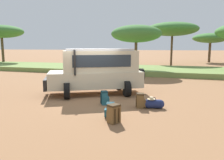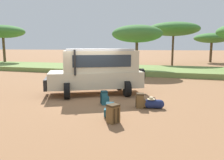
{
  "view_description": "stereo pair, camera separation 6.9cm",
  "coord_description": "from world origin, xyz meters",
  "px_view_note": "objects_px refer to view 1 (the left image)",
  "views": [
    {
      "loc": [
        4.22,
        -10.07,
        2.54
      ],
      "look_at": [
        1.18,
        -0.42,
        1.0
      ],
      "focal_mm": 35.0,
      "sensor_mm": 36.0,
      "label": 1
    },
    {
      "loc": [
        4.29,
        -10.04,
        2.54
      ],
      "look_at": [
        1.18,
        -0.42,
        1.0
      ],
      "focal_mm": 35.0,
      "sensor_mm": 36.0,
      "label": 2
    }
  ],
  "objects_px": {
    "backpack_outermost": "(114,114)",
    "acacia_tree_far_left": "(1,32)",
    "backpack_beside_front_wheel": "(110,110)",
    "duffel_bag_low_black_case": "(154,104)",
    "acacia_tree_centre_back": "(172,29)",
    "acacia_tree_right_mid": "(210,38)",
    "acacia_tree_left_mid": "(136,34)",
    "backpack_cluster_center": "(141,101)",
    "backpack_near_rear_wheel": "(105,98)",
    "safari_vehicle": "(97,70)"
  },
  "relations": [
    {
      "from": "safari_vehicle",
      "to": "backpack_near_rear_wheel",
      "type": "xyz_separation_m",
      "value": [
        1.12,
        -2.01,
        -1.0
      ]
    },
    {
      "from": "acacia_tree_right_mid",
      "to": "backpack_beside_front_wheel",
      "type": "bearing_deg",
      "value": -102.04
    },
    {
      "from": "backpack_cluster_center",
      "to": "backpack_near_rear_wheel",
      "type": "bearing_deg",
      "value": 177.98
    },
    {
      "from": "acacia_tree_centre_back",
      "to": "backpack_outermost",
      "type": "bearing_deg",
      "value": -91.93
    },
    {
      "from": "acacia_tree_far_left",
      "to": "duffel_bag_low_black_case",
      "type": "bearing_deg",
      "value": -34.63
    },
    {
      "from": "acacia_tree_left_mid",
      "to": "acacia_tree_right_mid",
      "type": "relative_size",
      "value": 0.85
    },
    {
      "from": "backpack_cluster_center",
      "to": "backpack_near_rear_wheel",
      "type": "xyz_separation_m",
      "value": [
        -1.62,
        0.06,
        -0.01
      ]
    },
    {
      "from": "backpack_near_rear_wheel",
      "to": "acacia_tree_far_left",
      "type": "distance_m",
      "value": 26.49
    },
    {
      "from": "safari_vehicle",
      "to": "backpack_cluster_center",
      "type": "bearing_deg",
      "value": -37.02
    },
    {
      "from": "acacia_tree_far_left",
      "to": "acacia_tree_left_mid",
      "type": "distance_m",
      "value": 20.2
    },
    {
      "from": "backpack_beside_front_wheel",
      "to": "backpack_cluster_center",
      "type": "xyz_separation_m",
      "value": [
        0.84,
        1.56,
        0.04
      ]
    },
    {
      "from": "safari_vehicle",
      "to": "acacia_tree_far_left",
      "type": "distance_m",
      "value": 24.26
    },
    {
      "from": "acacia_tree_far_left",
      "to": "backpack_cluster_center",
      "type": "bearing_deg",
      "value": -35.45
    },
    {
      "from": "backpack_outermost",
      "to": "acacia_tree_right_mid",
      "type": "bearing_deg",
      "value": 78.66
    },
    {
      "from": "duffel_bag_low_black_case",
      "to": "backpack_outermost",
      "type": "bearing_deg",
      "value": -115.92
    },
    {
      "from": "backpack_outermost",
      "to": "acacia_tree_far_left",
      "type": "xyz_separation_m",
      "value": [
        -21.84,
        18.03,
        4.31
      ]
    },
    {
      "from": "backpack_near_rear_wheel",
      "to": "duffel_bag_low_black_case",
      "type": "height_order",
      "value": "backpack_near_rear_wheel"
    },
    {
      "from": "backpack_near_rear_wheel",
      "to": "acacia_tree_right_mid",
      "type": "height_order",
      "value": "acacia_tree_right_mid"
    },
    {
      "from": "backpack_beside_front_wheel",
      "to": "acacia_tree_far_left",
      "type": "bearing_deg",
      "value": 140.92
    },
    {
      "from": "backpack_beside_front_wheel",
      "to": "acacia_tree_left_mid",
      "type": "xyz_separation_m",
      "value": [
        -1.77,
        13.43,
        3.49
      ]
    },
    {
      "from": "backpack_near_rear_wheel",
      "to": "acacia_tree_right_mid",
      "type": "distance_m",
      "value": 31.44
    },
    {
      "from": "acacia_tree_far_left",
      "to": "acacia_tree_left_mid",
      "type": "xyz_separation_m",
      "value": [
        19.77,
        -4.06,
        -0.87
      ]
    },
    {
      "from": "acacia_tree_left_mid",
      "to": "acacia_tree_right_mid",
      "type": "height_order",
      "value": "acacia_tree_right_mid"
    },
    {
      "from": "acacia_tree_right_mid",
      "to": "acacia_tree_far_left",
      "type": "bearing_deg",
      "value": -153.05
    },
    {
      "from": "backpack_outermost",
      "to": "acacia_tree_left_mid",
      "type": "bearing_deg",
      "value": 98.42
    },
    {
      "from": "duffel_bag_low_black_case",
      "to": "safari_vehicle",
      "type": "bearing_deg",
      "value": 149.08
    },
    {
      "from": "backpack_near_rear_wheel",
      "to": "acacia_tree_right_mid",
      "type": "relative_size",
      "value": 0.11
    },
    {
      "from": "backpack_cluster_center",
      "to": "backpack_outermost",
      "type": "bearing_deg",
      "value": -104.52
    },
    {
      "from": "backpack_near_rear_wheel",
      "to": "backpack_outermost",
      "type": "relative_size",
      "value": 0.94
    },
    {
      "from": "backpack_near_rear_wheel",
      "to": "backpack_outermost",
      "type": "bearing_deg",
      "value": -63.33
    },
    {
      "from": "acacia_tree_far_left",
      "to": "backpack_outermost",
      "type": "bearing_deg",
      "value": -39.54
    },
    {
      "from": "backpack_beside_front_wheel",
      "to": "duffel_bag_low_black_case",
      "type": "distance_m",
      "value": 2.16
    },
    {
      "from": "backpack_cluster_center",
      "to": "acacia_tree_centre_back",
      "type": "relative_size",
      "value": 0.08
    },
    {
      "from": "backpack_near_rear_wheel",
      "to": "acacia_tree_left_mid",
      "type": "distance_m",
      "value": 12.35
    },
    {
      "from": "safari_vehicle",
      "to": "backpack_beside_front_wheel",
      "type": "height_order",
      "value": "safari_vehicle"
    },
    {
      "from": "backpack_beside_front_wheel",
      "to": "backpack_outermost",
      "type": "height_order",
      "value": "backpack_outermost"
    },
    {
      "from": "acacia_tree_right_mid",
      "to": "acacia_tree_centre_back",
      "type": "bearing_deg",
      "value": -124.18
    },
    {
      "from": "backpack_beside_front_wheel",
      "to": "duffel_bag_low_black_case",
      "type": "xyz_separation_m",
      "value": [
        1.37,
        1.67,
        -0.07
      ]
    },
    {
      "from": "backpack_beside_front_wheel",
      "to": "duffel_bag_low_black_case",
      "type": "height_order",
      "value": "backpack_beside_front_wheel"
    },
    {
      "from": "duffel_bag_low_black_case",
      "to": "acacia_tree_right_mid",
      "type": "distance_m",
      "value": 30.95
    },
    {
      "from": "backpack_near_rear_wheel",
      "to": "acacia_tree_centre_back",
      "type": "bearing_deg",
      "value": 85.06
    },
    {
      "from": "backpack_beside_front_wheel",
      "to": "acacia_tree_centre_back",
      "type": "bearing_deg",
      "value": 87.3
    },
    {
      "from": "backpack_cluster_center",
      "to": "backpack_outermost",
      "type": "distance_m",
      "value": 2.16
    },
    {
      "from": "duffel_bag_low_black_case",
      "to": "acacia_tree_far_left",
      "type": "bearing_deg",
      "value": 145.37
    },
    {
      "from": "acacia_tree_centre_back",
      "to": "acacia_tree_right_mid",
      "type": "bearing_deg",
      "value": 55.82
    },
    {
      "from": "duffel_bag_low_black_case",
      "to": "acacia_tree_centre_back",
      "type": "height_order",
      "value": "acacia_tree_centre_back"
    },
    {
      "from": "acacia_tree_left_mid",
      "to": "acacia_tree_centre_back",
      "type": "distance_m",
      "value": 10.55
    },
    {
      "from": "acacia_tree_far_left",
      "to": "acacia_tree_centre_back",
      "type": "distance_m",
      "value": 23.44
    },
    {
      "from": "backpack_outermost",
      "to": "acacia_tree_left_mid",
      "type": "xyz_separation_m",
      "value": [
        -2.07,
        13.96,
        3.43
      ]
    },
    {
      "from": "backpack_near_rear_wheel",
      "to": "duffel_bag_low_black_case",
      "type": "relative_size",
      "value": 0.68
    }
  ]
}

